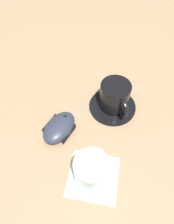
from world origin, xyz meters
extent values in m
plane|color=#9E7F5B|center=(0.00, 0.00, 0.00)|extent=(3.00, 3.00, 0.00)
cylinder|color=black|center=(-0.06, -0.10, 0.00)|extent=(0.13, 0.13, 0.01)
cylinder|color=black|center=(-0.06, -0.10, 0.05)|extent=(0.08, 0.08, 0.07)
torus|color=black|center=(-0.09, -0.07, 0.05)|extent=(0.04, 0.05, 0.05)
ellipsoid|color=#2D3342|center=(0.06, 0.01, 0.02)|extent=(0.09, 0.12, 0.03)
cylinder|color=black|center=(0.05, -0.02, 0.03)|extent=(0.01, 0.01, 0.01)
cube|color=black|center=(0.09, 0.00, 0.01)|extent=(0.02, 0.06, 0.02)
cube|color=black|center=(0.03, 0.02, 0.01)|extent=(0.02, 0.06, 0.02)
cylinder|color=gray|center=(0.03, -0.06, 0.00)|extent=(0.03, 0.04, 0.00)
cylinder|color=gray|center=(-0.01, -0.09, 0.00)|extent=(0.04, 0.03, 0.00)
cylinder|color=gray|center=(-0.05, -0.12, 0.00)|extent=(0.04, 0.03, 0.00)
cylinder|color=gray|center=(-0.08, -0.15, 0.00)|extent=(0.03, 0.04, 0.00)
cylinder|color=gray|center=(-0.11, -0.18, 0.00)|extent=(0.04, 0.02, 0.00)
sphere|color=gray|center=(0.04, -0.04, 0.00)|extent=(0.00, 0.00, 0.00)
sphere|color=gray|center=(0.01, -0.08, 0.00)|extent=(0.00, 0.00, 0.00)
sphere|color=gray|center=(-0.03, -0.10, 0.00)|extent=(0.00, 0.00, 0.00)
sphere|color=gray|center=(-0.06, -0.13, 0.00)|extent=(0.00, 0.00, 0.00)
sphere|color=gray|center=(-0.09, -0.17, 0.00)|extent=(0.00, 0.00, 0.00)
sphere|color=gray|center=(-0.13, -0.19, 0.00)|extent=(0.00, 0.00, 0.00)
cube|color=white|center=(-0.05, 0.11, 0.00)|extent=(0.12, 0.12, 0.00)
cylinder|color=silver|center=(-0.05, 0.11, 0.04)|extent=(0.07, 0.07, 0.08)
camera|label=1|loc=(-0.07, 0.27, 0.49)|focal=35.00mm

